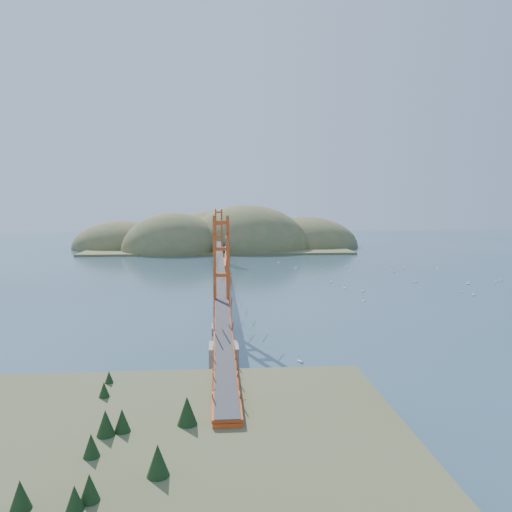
{
  "coord_description": "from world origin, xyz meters",
  "views": [
    {
      "loc": [
        -0.39,
        -79.04,
        12.84
      ],
      "look_at": [
        5.81,
        0.0,
        4.51
      ],
      "focal_mm": 35.0,
      "sensor_mm": 36.0,
      "label": 1
    }
  ],
  "objects": [
    {
      "name": "sailboat_0",
      "position": [
        19.0,
        -5.19,
        0.16
      ],
      "size": [
        0.55,
        0.63,
        0.72
      ],
      "color": "white",
      "rests_on": "ground"
    },
    {
      "name": "sailboat_extra_1",
      "position": [
        32.7,
        11.2,
        0.13
      ],
      "size": [
        0.52,
        0.52,
        0.55
      ],
      "color": "white",
      "rests_on": "ground"
    },
    {
      "name": "sailboat_9",
      "position": [
        45.51,
        -1.08,
        0.15
      ],
      "size": [
        0.65,
        0.65,
        0.68
      ],
      "color": "white",
      "rests_on": "ground"
    },
    {
      "name": "approach_viaduct",
      "position": [
        0.0,
        -51.91,
        2.55
      ],
      "size": [
        1.4,
        12.0,
        3.38
      ],
      "color": "#AC3813",
      "rests_on": "ground"
    },
    {
      "name": "bridge",
      "position": [
        0.0,
        0.18,
        7.01
      ],
      "size": [
        2.2,
        94.4,
        12.0
      ],
      "color": "gray",
      "rests_on": "ground"
    },
    {
      "name": "near_bluff",
      "position": [
        -4.01,
        -59.25,
        1.46
      ],
      "size": [
        24.0,
        20.5,
        4.16
      ],
      "color": "#49532E",
      "rests_on": "ground"
    },
    {
      "name": "sailboat_5",
      "position": [
        35.02,
        -10.05,
        0.13
      ],
      "size": [
        0.52,
        0.52,
        0.56
      ],
      "color": "white",
      "rests_on": "ground"
    },
    {
      "name": "sailboat_extra_0",
      "position": [
        18.8,
        -15.6,
        0.14
      ],
      "size": [
        0.53,
        0.55,
        0.62
      ],
      "color": "white",
      "rests_on": "ground"
    },
    {
      "name": "sailboat_16",
      "position": [
        19.56,
        14.9,
        0.14
      ],
      "size": [
        0.56,
        0.55,
        0.63
      ],
      "color": "white",
      "rests_on": "ground"
    },
    {
      "name": "sailboat_1",
      "position": [
        32.01,
        -0.55,
        0.16
      ],
      "size": [
        0.69,
        0.69,
        0.73
      ],
      "color": "white",
      "rests_on": "ground"
    },
    {
      "name": "sailboat_13",
      "position": [
        35.42,
        -12.67,
        0.16
      ],
      "size": [
        0.71,
        0.71,
        0.74
      ],
      "color": "white",
      "rests_on": "ground"
    },
    {
      "name": "sailboat_15",
      "position": [
        25.66,
        19.4,
        0.16
      ],
      "size": [
        0.68,
        0.68,
        0.74
      ],
      "color": "white",
      "rests_on": "ground"
    },
    {
      "name": "sailboat_12",
      "position": [
        12.95,
        28.69,
        0.14
      ],
      "size": [
        0.54,
        0.43,
        0.64
      ],
      "color": "white",
      "rests_on": "ground"
    },
    {
      "name": "sailboat_8",
      "position": [
        31.72,
        31.83,
        0.16
      ],
      "size": [
        0.65,
        0.6,
        0.73
      ],
      "color": "white",
      "rests_on": "ground"
    },
    {
      "name": "sailboat_2",
      "position": [
        39.61,
        -3.14,
        0.16
      ],
      "size": [
        0.64,
        0.56,
        0.74
      ],
      "color": "white",
      "rests_on": "ground"
    },
    {
      "name": "sailboat_4",
      "position": [
        42.86,
        15.11,
        0.15
      ],
      "size": [
        0.57,
        0.62,
        0.7
      ],
      "color": "white",
      "rests_on": "ground"
    },
    {
      "name": "sailboat_14",
      "position": [
        18.26,
        0.78,
        0.15
      ],
      "size": [
        0.62,
        0.62,
        0.69
      ],
      "color": "white",
      "rests_on": "ground"
    },
    {
      "name": "far_headlands",
      "position": [
        2.21,
        68.52,
        0.0
      ],
      "size": [
        84.0,
        58.0,
        25.0
      ],
      "color": "olive",
      "rests_on": "ground"
    },
    {
      "name": "sailboat_11",
      "position": [
        46.97,
        -0.04,
        0.16
      ],
      "size": [
        0.69,
        0.69,
        0.72
      ],
      "color": "white",
      "rests_on": "ground"
    },
    {
      "name": "sailboat_7",
      "position": [
        35.67,
        20.56,
        0.15
      ],
      "size": [
        0.58,
        0.49,
        0.67
      ],
      "color": "white",
      "rests_on": "ground"
    },
    {
      "name": "sailboat_10",
      "position": [
        6.25,
        -40.0,
        0.15
      ],
      "size": [
        0.63,
        0.63,
        0.67
      ],
      "color": "white",
      "rests_on": "ground"
    },
    {
      "name": "ground",
      "position": [
        0.0,
        0.0,
        0.0
      ],
      "size": [
        320.0,
        320.0,
        0.0
      ],
      "primitive_type": "plane",
      "color": "#2D4A5B",
      "rests_on": "ground"
    },
    {
      "name": "fort",
      "position": [
        0.4,
        -47.8,
        0.67
      ],
      "size": [
        3.7,
        2.3,
        1.75
      ],
      "color": "maroon",
      "rests_on": "ground"
    },
    {
      "name": "promontory",
      "position": [
        0.0,
        -48.5,
        0.12
      ],
      "size": [
        9.0,
        6.0,
        0.24
      ],
      "primitive_type": "cube",
      "color": "#59544C",
      "rests_on": "ground"
    },
    {
      "name": "sailboat_17",
      "position": [
        36.47,
        16.27,
        0.16
      ],
      "size": [
        0.64,
        0.59,
        0.73
      ],
      "color": "white",
      "rests_on": "ground"
    },
    {
      "name": "sailboat_3",
      "position": [
        15.34,
        19.4,
        0.15
      ],
      "size": [
        0.6,
        0.6,
        0.65
      ],
      "color": "white",
      "rests_on": "ground"
    },
    {
      "name": "sailboat_6",
      "position": [
        20.9,
        -8.19,
        0.15
      ],
      "size": [
        0.62,
        0.62,
        0.7
      ],
      "color": "white",
      "rests_on": "ground"
    }
  ]
}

